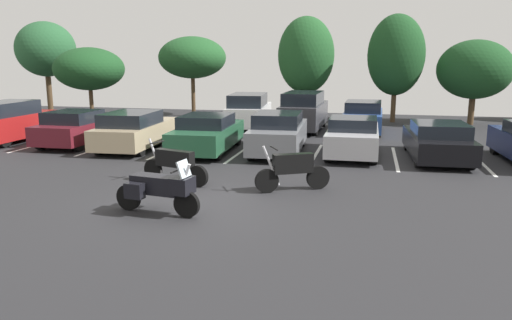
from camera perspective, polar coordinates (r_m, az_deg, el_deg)
ground at (r=12.68m, az=-7.72°, el=-5.23°), size 44.00×44.00×0.10m
motorcycle_touring at (r=11.78m, az=-11.05°, el=-3.18°), size 2.22×1.01×1.35m
motorcycle_second at (r=13.62m, az=4.22°, el=-1.10°), size 1.96×1.14×1.31m
motorcycle_third at (r=14.65m, az=-9.40°, el=-0.38°), size 2.25×0.89×1.26m
parking_stripes at (r=19.83m, az=-5.82°, el=1.14°), size 26.44×4.60×0.01m
car_red at (r=24.19m, az=-26.47°, el=3.98°), size 1.80×4.36×1.78m
car_maroon at (r=22.22m, az=-19.76°, el=3.52°), size 1.98×4.45×1.47m
car_tan at (r=20.64m, az=-13.76°, el=3.37°), size 2.20×4.94×1.52m
car_green at (r=19.46m, az=-5.63°, el=3.07°), size 2.15×4.84×1.46m
car_grey at (r=19.04m, az=2.60°, el=3.10°), size 2.05×4.78×1.59m
car_silver at (r=18.89m, az=11.10°, el=2.66°), size 1.84×4.43×1.47m
car_black at (r=19.05m, az=20.21°, el=2.07°), size 2.16×4.82×1.37m
car_far_white at (r=25.87m, az=-0.83°, el=5.68°), size 2.27×4.79×1.82m
car_far_charcoal at (r=25.13m, az=5.55°, el=5.61°), size 1.98×4.82×1.96m
car_far_blue at (r=25.00m, az=12.24°, el=4.84°), size 1.91×4.56×1.55m
tree_center at (r=37.00m, az=-23.08°, el=11.65°), size 3.92×3.92×6.02m
tree_far_right at (r=31.54m, az=-7.35°, el=11.63°), size 4.18×4.18×4.92m
tree_rear at (r=29.30m, az=15.85°, el=11.56°), size 3.15×3.15×6.02m
tree_center_right at (r=32.62m, az=-18.68°, el=9.92°), size 4.28×4.28×4.26m
tree_center_left at (r=29.67m, az=23.92°, el=9.51°), size 3.98×3.98×4.59m
tree_left at (r=30.06m, az=5.80°, el=11.93°), size 3.33×3.33×6.02m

